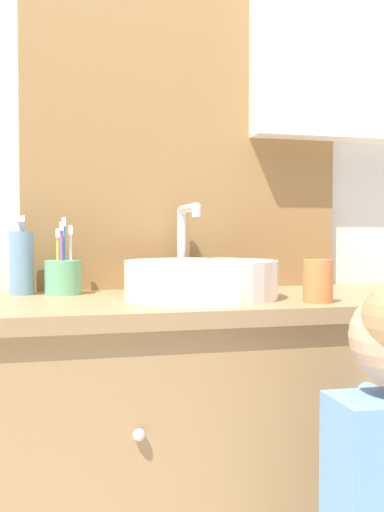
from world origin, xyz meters
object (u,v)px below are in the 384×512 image
sink_basin (201,277)px  drinking_cup (318,281)px  soap_dispenser (21,262)px  toothbrush_holder (63,276)px

sink_basin → drinking_cup: size_ratio=4.42×
soap_dispenser → toothbrush_holder: bearing=-12.2°
drinking_cup → toothbrush_holder: bearing=150.4°
sink_basin → toothbrush_holder: bearing=154.2°
toothbrush_holder → soap_dispenser: soap_dispenser is taller
toothbrush_holder → drinking_cup: 0.62m
sink_basin → toothbrush_holder: sink_basin is taller
soap_dispenser → drinking_cup: (0.64, -0.33, -0.03)m
sink_basin → soap_dispenser: bearing=157.3°
sink_basin → soap_dispenser: (-0.41, 0.17, 0.03)m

